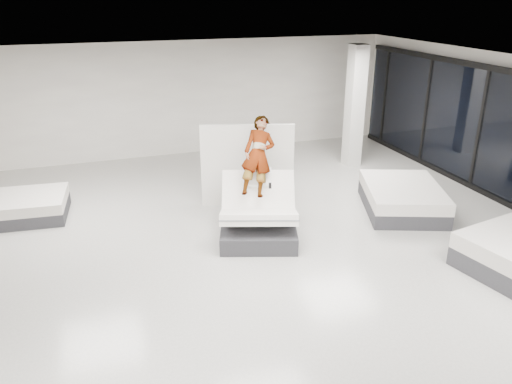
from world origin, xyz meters
TOP-DOWN VIEW (x-y plane):
  - room at (0.00, 0.00)m, footprint 14.00×14.04m
  - hero_bed at (0.20, 1.31)m, footprint 1.94×2.23m
  - person at (0.31, 1.62)m, footprint 1.06×1.68m
  - remote at (0.41, 1.22)m, footprint 0.09×0.15m
  - divider_panel at (0.46, 2.78)m, footprint 1.95×0.68m
  - flat_bed_right_far at (3.54, 1.41)m, footprint 2.17×2.47m
  - flat_bed_left_far at (-4.23, 3.62)m, footprint 1.88×1.48m
  - column at (4.00, 4.50)m, footprint 0.40×0.40m

SIDE VIEW (x-z plane):
  - flat_bed_left_far at x=-4.23m, z-range 0.00..0.49m
  - flat_bed_right_far at x=3.54m, z-range 0.00..0.57m
  - hero_bed at x=0.20m, z-range -0.24..1.00m
  - divider_panel at x=0.46m, z-range 0.00..1.83m
  - remote at x=0.41m, z-range 1.00..1.07m
  - person at x=0.31m, z-range 0.60..1.84m
  - room at x=0.00m, z-range 0.00..3.20m
  - column at x=4.00m, z-range 0.00..3.20m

